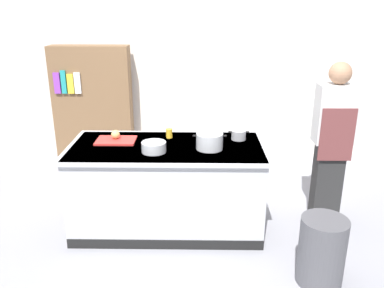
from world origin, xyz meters
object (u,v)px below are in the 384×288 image
sauce_pan (239,135)px  mixing_bowl (154,147)px  person_chef (332,141)px  trash_bin (322,251)px  juice_cup (169,133)px  stock_pot (210,141)px  bookshelf (93,106)px  onion (115,134)px

sauce_pan → mixing_bowl: size_ratio=0.92×
person_chef → trash_bin: bearing=170.2°
juice_cup → stock_pot: bearing=-38.2°
stock_pot → bookshelf: 2.48m
juice_cup → trash_bin: 1.88m
onion → mixing_bowl: bearing=-37.2°
sauce_pan → juice_cup: juice_cup is taller
person_chef → bookshelf: person_chef is taller
stock_pot → bookshelf: (-1.62, 1.87, -0.13)m
sauce_pan → onion: bearing=-177.6°
sauce_pan → bookshelf: size_ratio=0.13×
juice_cup → bookshelf: bearing=128.0°
mixing_bowl → trash_bin: mixing_bowl is taller
onion → sauce_pan: size_ratio=0.42×
person_chef → mixing_bowl: bearing=107.8°
stock_pot → trash_bin: (0.92, -0.82, -0.68)m
trash_bin → mixing_bowl: bearing=153.5°
mixing_bowl → person_chef: bearing=9.5°
mixing_bowl → person_chef: person_chef is taller
trash_bin → juice_cup: bearing=139.4°
stock_pot → sauce_pan: stock_pot is taller
mixing_bowl → bookshelf: bookshelf is taller
onion → mixing_bowl: (0.43, -0.33, -0.02)m
stock_pot → person_chef: (1.26, 0.21, -0.06)m
mixing_bowl → onion: bearing=142.8°
trash_bin → stock_pot: bearing=138.4°
bookshelf → trash_bin: bearing=-46.6°
stock_pot → mixing_bowl: stock_pot is taller
sauce_pan → trash_bin: bearing=-61.0°
onion → bookshelf: (-0.66, 1.64, -0.11)m
sauce_pan → person_chef: size_ratio=0.13×
mixing_bowl → person_chef: size_ratio=0.14×
stock_pot → sauce_pan: bearing=42.6°
stock_pot → person_chef: person_chef is taller
sauce_pan → trash_bin: (0.61, -1.11, -0.65)m
juice_cup → person_chef: (1.68, -0.12, -0.04)m
sauce_pan → mixing_bowl: bearing=-155.7°
trash_bin → bookshelf: size_ratio=0.35×
onion → stock_pot: (0.97, -0.23, 0.01)m
mixing_bowl → juice_cup: size_ratio=2.36×
sauce_pan → juice_cup: size_ratio=2.17×
stock_pot → mixing_bowl: bearing=-169.9°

